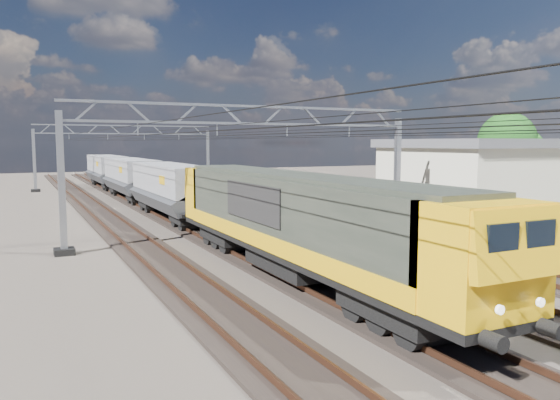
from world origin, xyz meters
name	(u,v)px	position (x,y,z in m)	size (l,w,h in m)	color
ground	(287,252)	(0.00, 0.00, 0.00)	(160.00, 160.00, 0.00)	black
track_outer_west	(161,263)	(-6.00, 0.00, 0.07)	(2.60, 140.00, 0.30)	black
track_loco	(248,255)	(-2.00, 0.00, 0.07)	(2.60, 140.00, 0.30)	black
track_inner_east	(324,247)	(2.00, 0.00, 0.07)	(2.60, 140.00, 0.30)	black
track_outer_east	(390,241)	(6.00, 0.00, 0.07)	(2.60, 140.00, 0.30)	black
catenary_gantry_mid	(253,166)	(0.00, 4.00, 3.91)	(19.90, 0.90, 7.11)	#989EA6
catenary_gantry_far	(127,154)	(0.00, 40.00, 3.91)	(19.90, 0.90, 7.11)	#989EA6
overhead_wires	(226,133)	(0.00, 8.00, 5.75)	(12.03, 140.00, 0.53)	black
locomotive	(295,218)	(-2.00, -4.64, 2.33)	(2.76, 21.10, 3.62)	black
hopper_wagon_lead	(172,187)	(-2.00, 13.06, 2.23)	(3.38, 13.00, 3.25)	black
hopper_wagon_mid	(131,175)	(-2.00, 27.26, 2.23)	(3.38, 13.00, 3.25)	black
hopper_wagon_third	(107,169)	(-2.00, 41.46, 2.23)	(3.38, 13.00, 3.25)	black
industrial_shed	(516,176)	(22.00, 6.00, 2.73)	(18.60, 10.60, 5.40)	silver
tree_far	(511,143)	(30.32, 13.79, 5.08)	(5.75, 5.35, 7.97)	#3C2D1B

